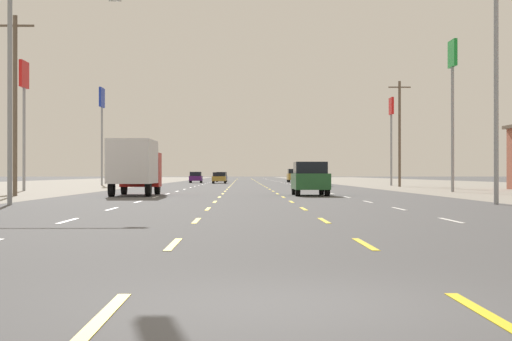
# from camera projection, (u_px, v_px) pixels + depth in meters

# --- Properties ---
(ground_plane) EXTENTS (572.00, 572.00, 0.00)m
(ground_plane) POSITION_uv_depth(u_px,v_px,m) (248.00, 188.00, 73.99)
(ground_plane) COLOR #4C4C4F
(lane_markings) EXTENTS (10.64, 227.60, 0.01)m
(lane_markings) POSITION_uv_depth(u_px,v_px,m) (246.00, 183.00, 112.49)
(lane_markings) COLOR white
(lane_markings) RESTS_ON ground
(suv_inner_right_nearest) EXTENTS (1.98, 4.90, 1.98)m
(suv_inner_right_nearest) POSITION_uv_depth(u_px,v_px,m) (310.00, 178.00, 48.40)
(suv_inner_right_nearest) COLOR #235B2D
(suv_inner_right_nearest) RESTS_ON ground
(box_truck_far_left_near) EXTENTS (2.40, 7.20, 3.23)m
(box_truck_far_left_near) POSITION_uv_depth(u_px,v_px,m) (135.00, 164.00, 48.21)
(box_truck_far_left_near) COLOR red
(box_truck_far_left_near) RESTS_ON ground
(suv_far_right_mid) EXTENTS (1.98, 4.90, 1.98)m
(suv_far_right_mid) POSITION_uv_depth(u_px,v_px,m) (314.00, 176.00, 85.49)
(suv_far_right_mid) COLOR navy
(suv_far_right_mid) RESTS_ON ground
(sedan_inner_left_midfar) EXTENTS (1.80, 4.50, 1.46)m
(sedan_inner_left_midfar) POSITION_uv_depth(u_px,v_px,m) (219.00, 178.00, 107.56)
(sedan_inner_left_midfar) COLOR #B28C33
(sedan_inner_left_midfar) RESTS_ON ground
(hatchback_far_left_far) EXTENTS (1.72, 3.90, 1.54)m
(hatchback_far_left_far) POSITION_uv_depth(u_px,v_px,m) (196.00, 177.00, 114.96)
(hatchback_far_left_far) COLOR #4C196B
(hatchback_far_left_far) RESTS_ON ground
(suv_far_right_farther) EXTENTS (1.98, 4.90, 1.98)m
(suv_far_right_farther) POSITION_uv_depth(u_px,v_px,m) (294.00, 175.00, 121.48)
(suv_far_right_farther) COLOR #B28C33
(suv_far_right_farther) RESTS_ON ground
(hatchback_inner_left_farthest) EXTENTS (1.72, 3.90, 1.54)m
(hatchback_inner_left_farthest) POSITION_uv_depth(u_px,v_px,m) (222.00, 177.00, 128.13)
(hatchback_inner_left_farthest) COLOR navy
(hatchback_inner_left_farthest) RESTS_ON ground
(pole_sign_left_row_1) EXTENTS (0.24, 2.09, 9.75)m
(pole_sign_left_row_1) POSITION_uv_depth(u_px,v_px,m) (24.00, 92.00, 61.65)
(pole_sign_left_row_1) COLOR gray
(pole_sign_left_row_1) RESTS_ON ground
(pole_sign_left_row_2) EXTENTS (0.24, 2.59, 10.88)m
(pole_sign_left_row_2) POSITION_uv_depth(u_px,v_px,m) (102.00, 109.00, 91.73)
(pole_sign_left_row_2) COLOR gray
(pole_sign_left_row_2) RESTS_ON ground
(pole_sign_right_row_1) EXTENTS (0.24, 1.81, 10.72)m
(pole_sign_right_row_1) POSITION_uv_depth(u_px,v_px,m) (452.00, 79.00, 57.95)
(pole_sign_right_row_1) COLOR gray
(pole_sign_right_row_1) RESTS_ON ground
(pole_sign_right_row_2) EXTENTS (0.24, 1.85, 9.50)m
(pole_sign_right_row_2) POSITION_uv_depth(u_px,v_px,m) (391.00, 120.00, 88.68)
(pole_sign_right_row_2) COLOR gray
(pole_sign_right_row_2) RESTS_ON ground
(streetlight_left_row_0) EXTENTS (4.71, 0.26, 8.93)m
(streetlight_left_row_0) POSITION_uv_depth(u_px,v_px,m) (23.00, 78.00, 34.10)
(streetlight_left_row_0) COLOR gray
(streetlight_left_row_0) RESTS_ON ground
(streetlight_right_row_0) EXTENTS (4.48, 0.26, 10.49)m
(streetlight_right_row_0) POSITION_uv_depth(u_px,v_px,m) (486.00, 60.00, 34.42)
(streetlight_right_row_0) COLOR gray
(streetlight_right_row_0) RESTS_ON ground
(utility_pole_left_row_0) EXTENTS (2.20, 0.26, 10.50)m
(utility_pole_left_row_0) POSITION_uv_depth(u_px,v_px,m) (15.00, 102.00, 47.74)
(utility_pole_left_row_0) COLOR brown
(utility_pole_left_row_0) RESTS_ON ground
(utility_pole_right_row_1) EXTENTS (2.20, 0.26, 10.40)m
(utility_pole_right_row_1) POSITION_uv_depth(u_px,v_px,m) (400.00, 132.00, 80.83)
(utility_pole_right_row_1) COLOR brown
(utility_pole_right_row_1) RESTS_ON ground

